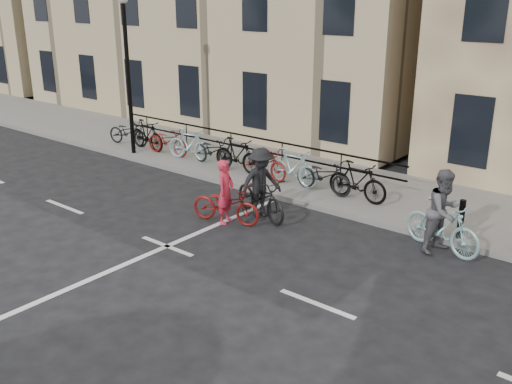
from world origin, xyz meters
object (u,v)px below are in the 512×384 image
Objects in this scene: cyclist_pink at (226,201)px; lamp_post at (127,54)px; cyclist_dark at (261,190)px; cyclist_grey at (443,219)px.

lamp_post is at bearing 53.91° from cyclist_pink.
cyclist_pink is 0.88× the size of cyclist_dark.
lamp_post is 2.47× the size of cyclist_dark.
lamp_post is 7.60m from cyclist_pink.
cyclist_pink is at bearing 170.91° from cyclist_dark.
cyclist_dark is (6.98, -1.65, -2.78)m from lamp_post.
lamp_post is at bearing 94.46° from cyclist_dark.
cyclist_pink is 0.95× the size of cyclist_grey.
lamp_post is 2.79× the size of cyclist_pink.
cyclist_grey is (11.31, -0.77, -2.74)m from lamp_post.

